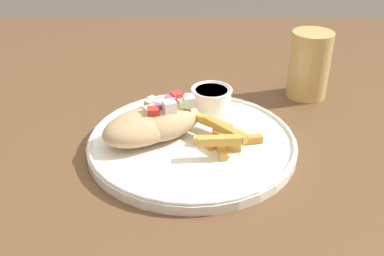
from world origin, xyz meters
name	(u,v)px	position (x,y,z in m)	size (l,w,h in m)	color
table	(211,177)	(0.00, 0.00, 0.64)	(1.33, 1.33, 0.71)	brown
plate	(192,142)	(-0.03, -0.01, 0.72)	(0.31, 0.31, 0.02)	white
pita_sandwich_near	(145,125)	(-0.10, -0.01, 0.74)	(0.16, 0.15, 0.06)	tan
pita_sandwich_far	(169,120)	(-0.07, 0.00, 0.74)	(0.12, 0.12, 0.06)	tan
fries_pile	(222,136)	(0.01, -0.03, 0.73)	(0.12, 0.10, 0.03)	gold
sauce_ramekin	(209,98)	(0.00, 0.08, 0.74)	(0.07, 0.07, 0.04)	white
water_glass	(309,68)	(0.18, 0.17, 0.76)	(0.07, 0.07, 0.12)	tan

